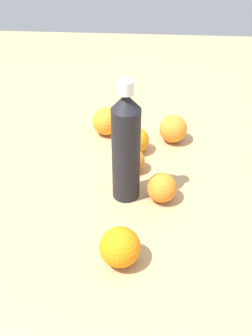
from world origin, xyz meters
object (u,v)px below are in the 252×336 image
object	(u,v)px
orange_0	(136,140)
orange_2	(162,188)
water_bottle	(126,147)
orange_3	(120,247)
orange_1	(133,160)
orange_5	(173,129)
orange_4	(106,121)

from	to	relation	value
orange_0	orange_2	xyz separation A→B (m)	(0.20, 0.07, -0.00)
water_bottle	orange_3	size ratio (longest dim) A/B	3.65
orange_1	orange_5	size ratio (longest dim) A/B	0.78
water_bottle	orange_3	world-z (taller)	water_bottle
orange_3	orange_5	world-z (taller)	same
water_bottle	orange_4	bearing A→B (deg)	-91.62
water_bottle	orange_0	size ratio (longest dim) A/B	4.06
water_bottle	orange_2	distance (m)	0.13
orange_5	orange_3	bearing A→B (deg)	-14.30
orange_2	orange_4	size ratio (longest dim) A/B	0.86
orange_5	orange_4	bearing A→B (deg)	-97.83
orange_4	orange_5	distance (m)	0.20
water_bottle	orange_2	world-z (taller)	water_bottle
water_bottle	orange_1	xyz separation A→B (m)	(-0.10, 0.01, -0.11)
orange_0	orange_5	world-z (taller)	orange_5
orange_1	orange_3	distance (m)	0.30
orange_0	orange_2	bearing A→B (deg)	19.73
orange_1	orange_4	xyz separation A→B (m)	(-0.18, -0.09, 0.01)
water_bottle	orange_5	distance (m)	0.29
orange_2	orange_4	distance (m)	0.33
orange_0	orange_4	bearing A→B (deg)	-133.52
water_bottle	orange_4	xyz separation A→B (m)	(-0.27, -0.08, -0.10)
water_bottle	orange_5	size ratio (longest dim) A/B	3.69
water_bottle	orange_3	bearing A→B (deg)	73.25
orange_2	orange_5	xyz separation A→B (m)	(-0.26, 0.03, 0.00)
orange_0	orange_2	world-z (taller)	orange_0
orange_2	orange_3	size ratio (longest dim) A/B	0.87
orange_0	orange_5	bearing A→B (deg)	120.41
orange_1	orange_2	xyz separation A→B (m)	(0.11, 0.07, 0.00)
orange_0	orange_4	size ratio (longest dim) A/B	0.89
orange_1	orange_2	world-z (taller)	orange_2
orange_1	orange_4	bearing A→B (deg)	-153.16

